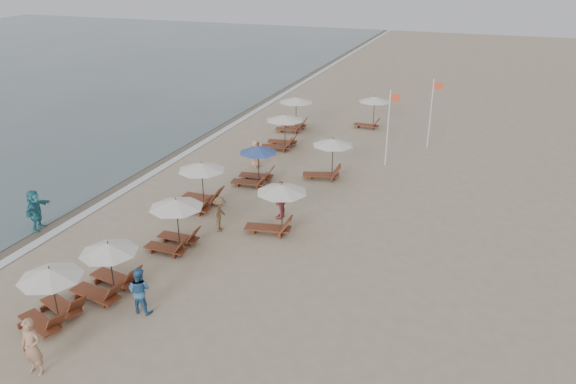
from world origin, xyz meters
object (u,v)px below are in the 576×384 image
at_px(beachgoer_far_a, 281,200).
at_px(waterline_walker, 36,210).
at_px(lounger_station_0, 49,294).
at_px(lounger_station_2, 174,222).
at_px(lounger_station_6, 294,112).
at_px(inland_station_1, 328,155).
at_px(lounger_station_3, 198,186).
at_px(lounger_station_4, 255,165).
at_px(inland_station_2, 372,107).
at_px(beachgoer_far_b, 256,154).
at_px(flag_pole_near, 389,124).
at_px(beachgoer_near, 32,347).
at_px(lounger_station_1, 106,269).
at_px(inland_station_0, 276,204).
at_px(lounger_station_5, 282,130).
at_px(beachgoer_mid_b, 220,214).
at_px(beachgoer_mid_a, 139,290).

distance_m(beachgoer_far_a, waterline_walker, 10.86).
height_order(lounger_station_0, lounger_station_2, lounger_station_2).
height_order(lounger_station_6, inland_station_1, lounger_station_6).
xyz_separation_m(lounger_station_3, inland_station_1, (4.68, 5.82, 0.25)).
bearing_deg(lounger_station_4, inland_station_2, 74.32).
xyz_separation_m(lounger_station_0, inland_station_2, (4.86, 25.78, 0.41)).
distance_m(inland_station_2, beachgoer_far_b, 11.06).
bearing_deg(flag_pole_near, lounger_station_4, -138.55).
bearing_deg(lounger_station_0, flag_pole_near, 68.46).
bearing_deg(lounger_station_3, lounger_station_0, -90.56).
bearing_deg(beachgoer_near, lounger_station_4, 85.64).
xyz_separation_m(lounger_station_1, beachgoer_far_b, (-0.21, 13.63, -0.17)).
relative_size(lounger_station_4, inland_station_0, 0.87).
height_order(lounger_station_5, inland_station_1, inland_station_1).
relative_size(lounger_station_1, beachgoer_near, 1.37).
height_order(lounger_station_4, beachgoer_near, lounger_station_4).
bearing_deg(beachgoer_mid_b, beachgoer_mid_a, 171.86).
relative_size(beachgoer_mid_a, flag_pole_near, 0.38).
height_order(lounger_station_1, flag_pole_near, flag_pole_near).
height_order(lounger_station_2, beachgoer_far_b, lounger_station_2).
height_order(beachgoer_mid_a, beachgoer_far_a, beachgoer_far_a).
relative_size(lounger_station_4, beachgoer_far_a, 1.31).
bearing_deg(inland_station_0, lounger_station_0, -117.81).
height_order(lounger_station_6, inland_station_0, lounger_station_6).
relative_size(lounger_station_4, beachgoer_near, 1.31).
distance_m(lounger_station_4, beachgoer_far_a, 4.44).
xyz_separation_m(lounger_station_6, beachgoer_mid_a, (2.42, -21.71, -0.47)).
distance_m(lounger_station_6, inland_station_2, 5.53).
relative_size(lounger_station_2, waterline_walker, 1.29).
bearing_deg(lounger_station_0, inland_station_1, 72.82).
bearing_deg(inland_station_1, inland_station_2, 89.55).
height_order(inland_station_1, waterline_walker, inland_station_1).
height_order(lounger_station_3, inland_station_2, lounger_station_3).
xyz_separation_m(beachgoer_near, flag_pole_near, (6.10, 20.79, 1.52)).
distance_m(lounger_station_4, inland_station_0, 5.77).
bearing_deg(inland_station_2, lounger_station_1, -100.12).
bearing_deg(beachgoer_far_a, inland_station_0, 13.57).
bearing_deg(lounger_station_1, beachgoer_mid_a, -17.30).
xyz_separation_m(lounger_station_0, beachgoer_mid_a, (2.39, 1.49, -0.23)).
relative_size(inland_station_0, inland_station_2, 1.09).
distance_m(lounger_station_0, lounger_station_2, 5.85).
bearing_deg(lounger_station_2, lounger_station_0, -101.40).
height_order(lounger_station_4, lounger_station_6, lounger_station_6).
relative_size(lounger_station_5, beachgoer_mid_b, 1.62).
distance_m(inland_station_2, beachgoer_mid_b, 18.17).
xyz_separation_m(lounger_station_3, beachgoer_far_b, (0.32, 6.04, -0.31)).
bearing_deg(waterline_walker, beachgoer_far_b, -43.04).
relative_size(lounger_station_0, inland_station_2, 0.95).
distance_m(lounger_station_1, inland_station_0, 7.58).
height_order(beachgoer_mid_a, beachgoer_mid_b, beachgoer_mid_a).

